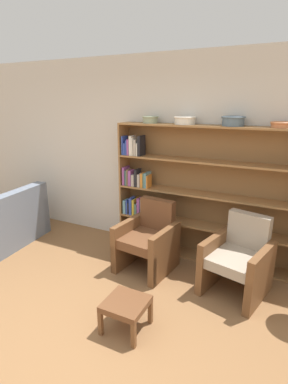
{
  "coord_description": "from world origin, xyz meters",
  "views": [
    {
      "loc": [
        1.53,
        -1.5,
        2.12
      ],
      "look_at": [
        -0.18,
        1.95,
        0.95
      ],
      "focal_mm": 28.0,
      "sensor_mm": 36.0,
      "label": 1
    }
  ],
  "objects_px": {
    "bowl_sage": "(282,124)",
    "armchair_leather": "(148,239)",
    "bookshelf": "(189,196)",
    "bowl_olive": "(233,120)",
    "footstool": "(126,306)",
    "armchair_cushioned": "(238,259)",
    "bowl_cream": "(150,119)",
    "bowl_copper": "(185,120)"
  },
  "relations": [
    {
      "from": "bookshelf",
      "to": "bowl_olive",
      "type": "bearing_deg",
      "value": -2.52
    },
    {
      "from": "bowl_copper",
      "to": "armchair_cushioned",
      "type": "relative_size",
      "value": 0.32
    },
    {
      "from": "bowl_copper",
      "to": "bowl_olive",
      "type": "height_order",
      "value": "bowl_olive"
    },
    {
      "from": "bowl_sage",
      "to": "footstool",
      "type": "distance_m",
      "value": 2.58
    },
    {
      "from": "bowl_sage",
      "to": "footstool",
      "type": "height_order",
      "value": "bowl_sage"
    },
    {
      "from": "bowl_copper",
      "to": "footstool",
      "type": "bearing_deg",
      "value": -88.04
    },
    {
      "from": "bookshelf",
      "to": "bowl_olive",
      "type": "distance_m",
      "value": 1.15
    },
    {
      "from": "bowl_copper",
      "to": "bowl_olive",
      "type": "distance_m",
      "value": 0.61
    },
    {
      "from": "bookshelf",
      "to": "bowl_sage",
      "type": "bearing_deg",
      "value": -1.23
    },
    {
      "from": "bowl_olive",
      "to": "bookshelf",
      "type": "bearing_deg",
      "value": 177.48
    },
    {
      "from": "bowl_olive",
      "to": "footstool",
      "type": "bearing_deg",
      "value": -107.99
    },
    {
      "from": "bowl_cream",
      "to": "bowl_copper",
      "type": "height_order",
      "value": "bowl_copper"
    },
    {
      "from": "bookshelf",
      "to": "bowl_cream",
      "type": "relative_size",
      "value": 11.0
    },
    {
      "from": "armchair_leather",
      "to": "bookshelf",
      "type": "bearing_deg",
      "value": -112.68
    },
    {
      "from": "bowl_copper",
      "to": "bowl_olive",
      "type": "bearing_deg",
      "value": -0.0
    },
    {
      "from": "footstool",
      "to": "bowl_sage",
      "type": "bearing_deg",
      "value": 57.23
    },
    {
      "from": "bowl_olive",
      "to": "bowl_cream",
      "type": "bearing_deg",
      "value": 180.0
    },
    {
      "from": "armchair_cushioned",
      "to": "armchair_leather",
      "type": "bearing_deg",
      "value": 14.09
    },
    {
      "from": "bowl_sage",
      "to": "armchair_leather",
      "type": "height_order",
      "value": "bowl_sage"
    },
    {
      "from": "bowl_sage",
      "to": "armchair_cushioned",
      "type": "bearing_deg",
      "value": -113.32
    },
    {
      "from": "bookshelf",
      "to": "bowl_cream",
      "type": "xyz_separation_m",
      "value": [
        -0.59,
        -0.02,
        1.02
      ]
    },
    {
      "from": "armchair_leather",
      "to": "footstool",
      "type": "bearing_deg",
      "value": 111.88
    },
    {
      "from": "bowl_cream",
      "to": "bowl_copper",
      "type": "relative_size",
      "value": 0.78
    },
    {
      "from": "bowl_olive",
      "to": "armchair_leather",
      "type": "distance_m",
      "value": 1.82
    },
    {
      "from": "bowl_copper",
      "to": "footstool",
      "type": "height_order",
      "value": "bowl_copper"
    },
    {
      "from": "bowl_copper",
      "to": "bowl_sage",
      "type": "bearing_deg",
      "value": -0.0
    },
    {
      "from": "armchair_leather",
      "to": "bowl_olive",
      "type": "bearing_deg",
      "value": -139.3
    },
    {
      "from": "bookshelf",
      "to": "armchair_cushioned",
      "type": "relative_size",
      "value": 2.8
    },
    {
      "from": "bookshelf",
      "to": "bowl_sage",
      "type": "relative_size",
      "value": 9.8
    },
    {
      "from": "bowl_sage",
      "to": "bowl_cream",
      "type": "bearing_deg",
      "value": 180.0
    },
    {
      "from": "bowl_cream",
      "to": "bowl_olive",
      "type": "relative_size",
      "value": 0.8
    },
    {
      "from": "bowl_copper",
      "to": "armchair_cushioned",
      "type": "distance_m",
      "value": 1.83
    },
    {
      "from": "footstool",
      "to": "bowl_cream",
      "type": "bearing_deg",
      "value": 108.08
    },
    {
      "from": "bowl_cream",
      "to": "armchair_leather",
      "type": "bearing_deg",
      "value": -66.35
    },
    {
      "from": "bowl_cream",
      "to": "footstool",
      "type": "height_order",
      "value": "bowl_cream"
    },
    {
      "from": "bowl_sage",
      "to": "armchair_leather",
      "type": "xyz_separation_m",
      "value": [
        -1.39,
        -0.57,
        -1.48
      ]
    },
    {
      "from": "armchair_cushioned",
      "to": "footstool",
      "type": "bearing_deg",
      "value": 67.18
    },
    {
      "from": "armchair_leather",
      "to": "footstool",
      "type": "xyz_separation_m",
      "value": [
        0.3,
        -1.12,
        -0.14
      ]
    },
    {
      "from": "bowl_copper",
      "to": "bowl_sage",
      "type": "height_order",
      "value": "bowl_copper"
    },
    {
      "from": "bowl_sage",
      "to": "armchair_cushioned",
      "type": "height_order",
      "value": "bowl_sage"
    },
    {
      "from": "bookshelf",
      "to": "footstool",
      "type": "xyz_separation_m",
      "value": [
        -0.03,
        -1.71,
        -0.62
      ]
    },
    {
      "from": "bowl_copper",
      "to": "armchair_cushioned",
      "type": "height_order",
      "value": "bowl_copper"
    }
  ]
}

